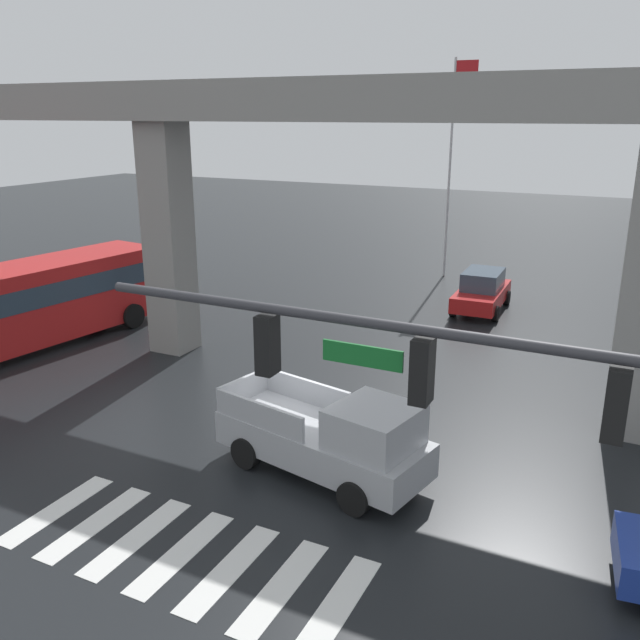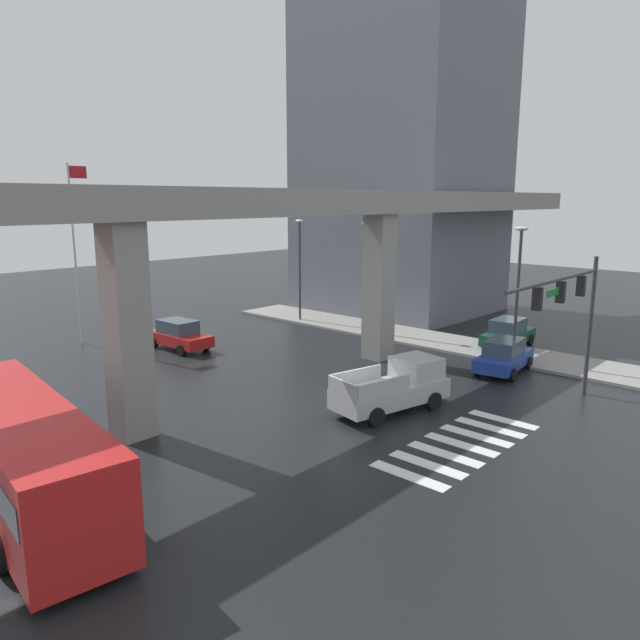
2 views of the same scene
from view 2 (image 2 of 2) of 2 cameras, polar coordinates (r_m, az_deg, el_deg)
ground_plane at (r=24.94m, az=3.00°, el=-8.70°), size 120.00×120.00×0.00m
crosswalk_stripes at (r=22.28m, az=13.37°, el=-11.54°), size 7.15×2.80×0.01m
elevated_overpass at (r=26.35m, az=-4.12°, el=9.57°), size 58.94×1.95×9.06m
office_building at (r=49.14m, az=8.17°, el=26.58°), size 11.65×13.14×42.94m
sidewalk_east at (r=36.34m, az=13.65°, el=-2.40°), size 4.00×36.00×0.15m
pickup_truck at (r=24.94m, az=7.30°, el=-6.39°), size 5.38×2.91×2.08m
city_bus at (r=19.08m, az=-26.76°, el=-10.95°), size 3.91×11.04×2.99m
sedan_dark_green at (r=36.81m, az=17.57°, el=-1.20°), size 4.39×2.14×1.72m
sedan_blue at (r=31.45m, az=17.22°, el=-3.30°), size 4.48×2.36×1.72m
sedan_red at (r=35.60m, az=-13.38°, el=-1.39°), size 2.06×4.35×1.72m
traffic_signal_mast at (r=25.99m, az=22.87°, el=1.61°), size 8.69×0.32×6.20m
street_lamp_near_corner at (r=32.90m, az=18.49°, el=3.84°), size 0.44×0.70×7.24m
street_lamp_mid_block at (r=38.13m, az=4.44°, el=5.38°), size 0.44×0.70×7.24m
street_lamp_far_north at (r=42.03m, az=-1.96°, el=5.97°), size 0.44×0.70×7.24m
flagpole at (r=38.07m, az=-22.41°, el=6.92°), size 1.16×0.12×10.65m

